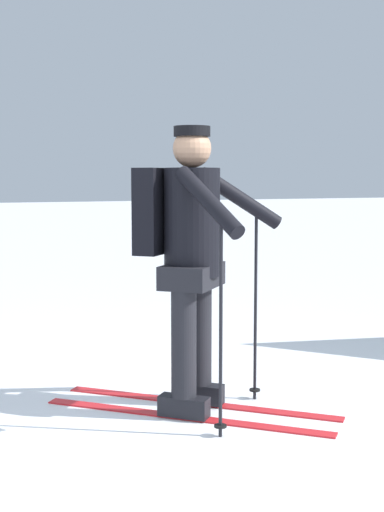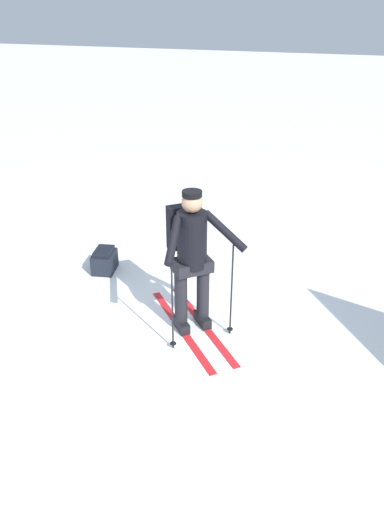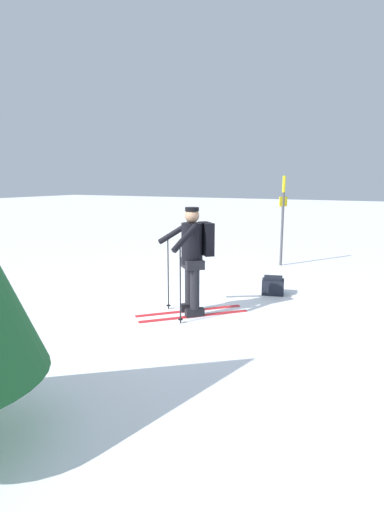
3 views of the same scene
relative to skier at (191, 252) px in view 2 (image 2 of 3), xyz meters
The scene contains 3 objects.
ground_plane 1.08m from the skier, 166.85° to the left, with size 80.00×80.00×0.00m, color white.
skier is the anchor object (origin of this frame).
dropped_backpack 2.07m from the skier, 63.94° to the left, with size 0.47×0.39×0.35m.
Camera 2 is at (-4.25, -2.00, 3.47)m, focal length 35.00 mm.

